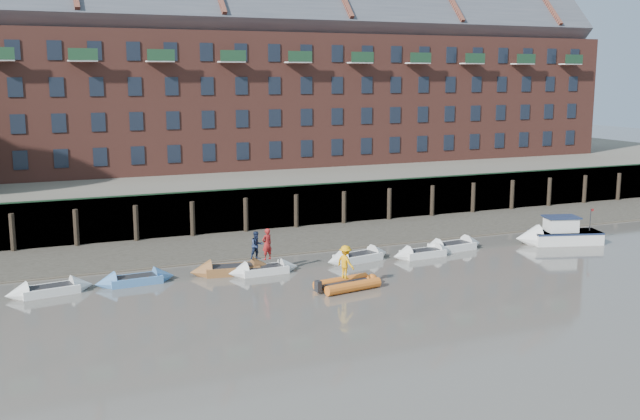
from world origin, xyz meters
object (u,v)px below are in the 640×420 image
rowboat_5 (423,253)px  rib_tender (349,284)px  motor_launch (552,235)px  person_rib_crew (346,262)px  rowboat_6 (452,246)px  rowboat_1 (135,280)px  rowboat_2 (232,270)px  rowboat_0 (50,290)px  rowboat_4 (358,257)px  rowboat_3 (264,270)px  person_rower_a (267,244)px  person_rower_b (257,245)px

rowboat_5 → rib_tender: (-7.47, -4.73, 0.05)m
motor_launch → person_rib_crew: (-17.87, -4.48, 0.89)m
rowboat_5 → rowboat_6: 2.87m
rowboat_1 → motor_launch: bearing=-6.1°
rowboat_1 → rowboat_2: bearing=-4.4°
rowboat_0 → rowboat_2: bearing=-7.6°
rowboat_0 → rib_tender: size_ratio=1.24×
rowboat_1 → person_rib_crew: bearing=-32.0°
rowboat_4 → rib_tender: (-3.13, -5.36, 0.04)m
rowboat_3 → motor_launch: bearing=-2.5°
person_rower_a → rowboat_2: bearing=-40.1°
rowboat_5 → motor_launch: 10.17m
rowboat_2 → rowboat_3: rowboat_2 is taller
person_rower_a → motor_launch: bearing=160.1°
motor_launch → person_rower_b: bearing=14.7°
rowboat_0 → rowboat_1: rowboat_0 is taller
rowboat_2 → rowboat_4: (8.18, -0.13, -0.01)m
rowboat_3 → motor_launch: size_ratio=0.70×
rowboat_5 → motor_launch: size_ratio=0.72×
rowboat_1 → rowboat_5: (18.10, -0.81, -0.00)m
motor_launch → person_rib_crew: person_rib_crew is taller
rowboat_0 → motor_launch: 32.80m
rowboat_6 → person_rower_b: (-13.85, -0.52, 1.44)m
rowboat_0 → rowboat_1: (4.53, 0.25, -0.01)m
rowboat_1 → motor_launch: size_ratio=0.72×
motor_launch → rowboat_2: bearing=13.7°
rib_tender → person_rib_crew: (-0.25, -0.01, 1.24)m
rowboat_5 → person_rower_a: person_rower_a is taller
rib_tender → rowboat_1: bearing=143.2°
rowboat_0 → person_rower_b: (11.53, -0.25, 1.45)m
rowboat_2 → person_rower_b: (1.41, -0.44, 1.43)m
rowboat_0 → rowboat_2: 10.12m
rowboat_6 → person_rower_b: person_rower_b is taller
motor_launch → rowboat_6: bearing=7.9°
rowboat_6 → rowboat_3: bearing=176.8°
rowboat_0 → rowboat_5: size_ratio=1.05×
motor_launch → rowboat_3: bearing=15.3°
rowboat_4 → person_rower_a: (-6.24, -0.61, 1.54)m
rowboat_0 → rowboat_5: 22.64m
rib_tender → person_rib_crew: size_ratio=2.06×
rowboat_4 → rib_tender: bearing=-132.0°
rowboat_3 → rowboat_5: (10.77, -0.10, 0.00)m
person_rower_b → person_rib_crew: person_rower_b is taller
rowboat_0 → rowboat_3: 11.87m
rowboat_5 → person_rower_a: bearing=176.9°
motor_launch → person_rower_a: bearing=15.5°
rowboat_4 → person_rower_a: size_ratio=2.61×
rowboat_4 → rowboat_1: bearing=167.6°
rowboat_0 → rowboat_4: size_ratio=0.97×
rowboat_2 → person_rib_crew: 7.41m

